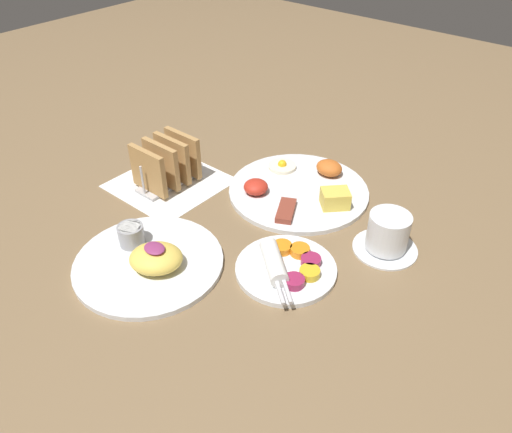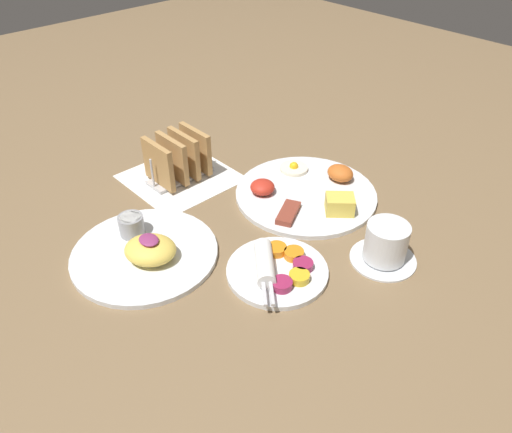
# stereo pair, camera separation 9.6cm
# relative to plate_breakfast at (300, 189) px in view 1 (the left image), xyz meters

# --- Properties ---
(ground_plane) EXTENTS (3.00, 3.00, 0.00)m
(ground_plane) POSITION_rel_plate_breakfast_xyz_m (-0.08, -0.21, -0.01)
(ground_plane) COLOR brown
(napkin_flat) EXTENTS (0.22, 0.22, 0.00)m
(napkin_flat) POSITION_rel_plate_breakfast_xyz_m (-0.24, -0.16, -0.01)
(napkin_flat) COLOR white
(napkin_flat) RESTS_ON ground_plane
(plate_breakfast) EXTENTS (0.30, 0.30, 0.05)m
(plate_breakfast) POSITION_rel_plate_breakfast_xyz_m (0.00, 0.00, 0.00)
(plate_breakfast) COLOR white
(plate_breakfast) RESTS_ON ground_plane
(plate_condiments) EXTENTS (0.18, 0.18, 0.04)m
(plate_condiments) POSITION_rel_plate_breakfast_xyz_m (0.13, -0.22, 0.00)
(plate_condiments) COLOR white
(plate_condiments) RESTS_ON ground_plane
(plate_foreground) EXTENTS (0.27, 0.27, 0.06)m
(plate_foreground) POSITION_rel_plate_breakfast_xyz_m (-0.07, -0.36, 0.00)
(plate_foreground) COLOR white
(plate_foreground) RESTS_ON ground_plane
(toast_rack) EXTENTS (0.10, 0.15, 0.10)m
(toast_rack) POSITION_rel_plate_breakfast_xyz_m (-0.24, -0.16, 0.04)
(toast_rack) COLOR #B7B7BC
(toast_rack) RESTS_ON ground_plane
(coffee_cup) EXTENTS (0.12, 0.12, 0.08)m
(coffee_cup) POSITION_rel_plate_breakfast_xyz_m (0.23, -0.05, 0.03)
(coffee_cup) COLOR white
(coffee_cup) RESTS_ON ground_plane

